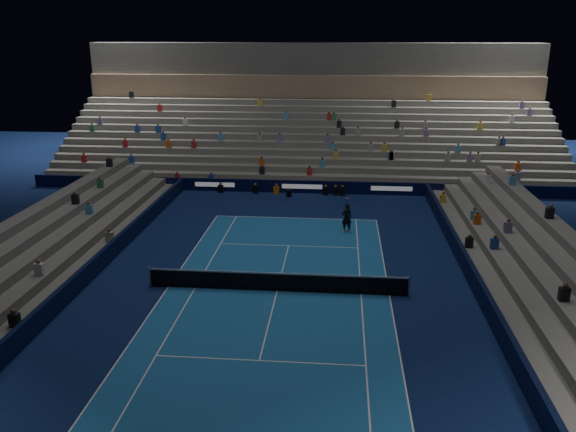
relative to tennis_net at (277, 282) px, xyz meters
The scene contains 11 objects.
ground 0.50m from the tennis_net, ahead, with size 90.00×90.00×0.00m, color #0B1944.
court_surface 0.50m from the tennis_net, ahead, with size 10.97×23.77×0.01m, color #1B5898.
sponsor_barrier_far 18.50m from the tennis_net, 90.00° to the left, with size 44.00×0.25×1.00m, color black.
sponsor_barrier_east 9.70m from the tennis_net, ahead, with size 0.25×37.00×1.00m, color black.
sponsor_barrier_west 9.70m from the tennis_net, behind, with size 0.25×37.00×1.00m, color black.
grandstand_main 28.05m from the tennis_net, 90.00° to the left, with size 44.00×15.20×11.20m.
grandstand_east 13.17m from the tennis_net, ahead, with size 5.00×37.00×2.50m.
grandstand_west 13.17m from the tennis_net, behind, with size 5.00×37.00×2.50m.
tennis_net is the anchor object (origin of this frame).
tennis_player 9.91m from the tennis_net, 69.67° to the left, with size 0.68×0.45×1.87m, color black.
broadcast_camera 17.41m from the tennis_net, 93.14° to the left, with size 0.43×0.85×0.52m.
Camera 1 is at (2.90, -26.10, 12.20)m, focal length 36.37 mm.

